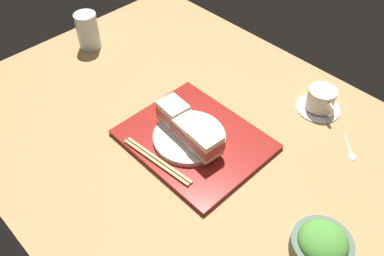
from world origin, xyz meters
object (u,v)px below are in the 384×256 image
(sandwich_near, at_px, (173,112))
(drinking_glass, at_px, (88,31))
(sandwich_middle, at_px, (189,128))
(teaspoon, at_px, (351,152))
(chopsticks_pair, at_px, (156,160))
(sandwich_plate, at_px, (189,137))
(salad_bowl, at_px, (322,244))
(sandwich_far, at_px, (205,143))
(coffee_cup, at_px, (321,101))

(sandwich_near, relative_size, drinking_glass, 0.64)
(sandwich_near, height_order, sandwich_middle, sandwich_near)
(sandwich_middle, bearing_deg, teaspoon, 40.74)
(sandwich_near, xyz_separation_m, chopsticks_pair, (0.07, -0.12, -0.04))
(sandwich_plate, relative_size, teaspoon, 2.53)
(sandwich_plate, height_order, teaspoon, sandwich_plate)
(sandwich_plate, height_order, salad_bowl, salad_bowl)
(sandwich_plate, relative_size, salad_bowl, 1.47)
(sandwich_far, bearing_deg, chopsticks_pair, -124.01)
(sandwich_plate, bearing_deg, sandwich_far, -6.82)
(sandwich_near, relative_size, salad_bowl, 0.60)
(drinking_glass, bearing_deg, sandwich_plate, -6.83)
(sandwich_near, bearing_deg, chopsticks_pair, -60.88)
(salad_bowl, bearing_deg, drinking_glass, 175.11)
(sandwich_near, bearing_deg, coffee_cup, 56.37)
(sandwich_near, distance_m, drinking_glass, 0.50)
(salad_bowl, xyz_separation_m, chopsticks_pair, (-0.43, -0.10, -0.01))
(sandwich_far, bearing_deg, drinking_glass, 173.17)
(sandwich_far, height_order, salad_bowl, sandwich_far)
(sandwich_far, distance_m, salad_bowl, 0.36)
(coffee_cup, distance_m, drinking_glass, 0.79)
(sandwich_near, xyz_separation_m, coffee_cup, (0.24, 0.36, -0.03))
(sandwich_near, height_order, sandwich_far, same)
(sandwich_far, bearing_deg, teaspoon, 48.42)
(teaspoon, bearing_deg, sandwich_middle, -139.26)
(coffee_cup, bearing_deg, chopsticks_pair, -109.49)
(drinking_glass, bearing_deg, teaspoon, 13.49)
(sandwich_near, height_order, coffee_cup, sandwich_near)
(sandwich_near, xyz_separation_m, drinking_glass, (-0.49, 0.06, 0.00))
(sandwich_middle, xyz_separation_m, drinking_glass, (-0.56, 0.07, 0.01))
(teaspoon, bearing_deg, sandwich_near, -145.43)
(salad_bowl, distance_m, coffee_cup, 0.46)
(sandwich_far, relative_size, salad_bowl, 0.63)
(salad_bowl, bearing_deg, sandwich_middle, 177.69)
(sandwich_near, relative_size, sandwich_middle, 0.93)
(sandwich_plate, xyz_separation_m, salad_bowl, (0.42, -0.02, 0.01))
(coffee_cup, bearing_deg, salad_bowl, -56.00)
(sandwich_far, relative_size, teaspoon, 1.09)
(sandwich_far, xyz_separation_m, teaspoon, (0.26, 0.29, -0.06))
(sandwich_near, relative_size, coffee_cup, 0.62)
(sandwich_plate, xyz_separation_m, chopsticks_pair, (-0.00, -0.11, -0.00))
(sandwich_plate, xyz_separation_m, teaspoon, (0.32, 0.28, -0.02))
(sandwich_middle, relative_size, drinking_glass, 0.69)
(sandwich_near, distance_m, coffee_cup, 0.43)
(sandwich_far, bearing_deg, sandwich_plate, 173.18)
(sandwich_middle, xyz_separation_m, chopsticks_pair, (-0.00, -0.11, -0.04))
(sandwich_far, distance_m, coffee_cup, 0.39)
(salad_bowl, height_order, coffee_cup, coffee_cup)
(salad_bowl, bearing_deg, sandwich_far, 178.58)
(sandwich_near, distance_m, chopsticks_pair, 0.15)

